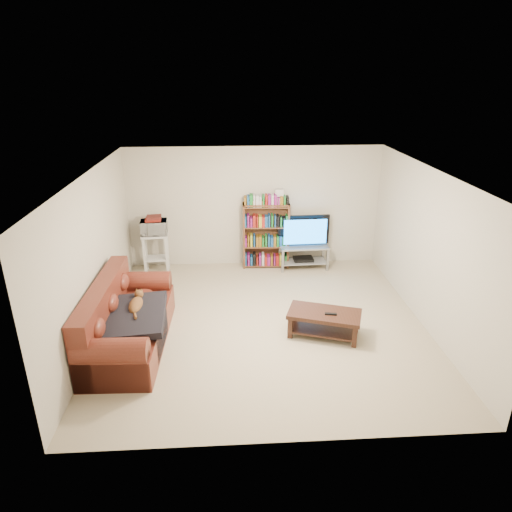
{
  "coord_description": "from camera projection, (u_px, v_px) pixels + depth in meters",
  "views": [
    {
      "loc": [
        -0.52,
        -6.27,
        3.72
      ],
      "look_at": [
        -0.1,
        0.4,
        1.0
      ],
      "focal_mm": 32.0,
      "sensor_mm": 36.0,
      "label": 1
    }
  ],
  "objects": [
    {
      "name": "shelf_clutter",
      "position": [
        271.0,
        198.0,
        8.84
      ],
      "size": [
        0.68,
        0.21,
        0.28
      ],
      "rotation": [
        0.0,
        0.0,
        -0.04
      ],
      "color": "silver",
      "rests_on": "bookshelf"
    },
    {
      "name": "game_boxes",
      "position": [
        153.0,
        219.0,
        8.67
      ],
      "size": [
        0.31,
        0.28,
        0.05
      ],
      "primitive_type": "cube",
      "rotation": [
        0.0,
        0.0,
        0.08
      ],
      "color": "maroon",
      "rests_on": "microwave"
    },
    {
      "name": "coffee_table",
      "position": [
        324.0,
        319.0,
        6.82
      ],
      "size": [
        1.18,
        0.85,
        0.39
      ],
      "rotation": [
        0.0,
        0.0,
        -0.33
      ],
      "color": "#311911",
      "rests_on": "floor"
    },
    {
      "name": "microwave_stand",
      "position": [
        156.0,
        248.0,
        8.89
      ],
      "size": [
        0.53,
        0.4,
        0.8
      ],
      "rotation": [
        0.0,
        0.0,
        0.08
      ],
      "color": "silver",
      "rests_on": "floor"
    },
    {
      "name": "dvd_player",
      "position": [
        303.0,
        259.0,
        9.22
      ],
      "size": [
        0.4,
        0.29,
        0.06
      ],
      "primitive_type": "cube",
      "rotation": [
        0.0,
        0.0,
        0.04
      ],
      "color": "black",
      "rests_on": "tv_stand"
    },
    {
      "name": "remote",
      "position": [
        331.0,
        314.0,
        6.71
      ],
      "size": [
        0.18,
        0.08,
        0.02
      ],
      "primitive_type": "cube",
      "rotation": [
        0.0,
        0.0,
        -0.18
      ],
      "color": "black",
      "rests_on": "coffee_table"
    },
    {
      "name": "wall_left",
      "position": [
        93.0,
        258.0,
        6.63
      ],
      "size": [
        0.0,
        5.0,
        5.0
      ],
      "primitive_type": "plane",
      "rotation": [
        1.57,
        0.0,
        1.57
      ],
      "color": "beige",
      "rests_on": "ground"
    },
    {
      "name": "microwave",
      "position": [
        154.0,
        227.0,
        8.73
      ],
      "size": [
        0.52,
        0.37,
        0.27
      ],
      "primitive_type": "imported",
      "rotation": [
        0.0,
        0.0,
        0.08
      ],
      "color": "silver",
      "rests_on": "microwave_stand"
    },
    {
      "name": "floor",
      "position": [
        264.0,
        324.0,
        7.23
      ],
      "size": [
        5.0,
        5.0,
        0.0
      ],
      "primitive_type": "plane",
      "color": "#C4B592",
      "rests_on": "ground"
    },
    {
      "name": "blanket",
      "position": [
        133.0,
        316.0,
        6.34
      ],
      "size": [
        0.92,
        1.16,
        0.19
      ],
      "primitive_type": "cube",
      "rotation": [
        0.05,
        -0.04,
        0.05
      ],
      "color": "black",
      "rests_on": "sofa"
    },
    {
      "name": "wall_front",
      "position": [
        285.0,
        348.0,
        4.46
      ],
      "size": [
        5.0,
        0.0,
        5.0
      ],
      "primitive_type": "plane",
      "rotation": [
        -1.57,
        0.0,
        0.0
      ],
      "color": "beige",
      "rests_on": "ground"
    },
    {
      "name": "wall_back",
      "position": [
        254.0,
        207.0,
        9.09
      ],
      "size": [
        5.0,
        0.0,
        5.0
      ],
      "primitive_type": "plane",
      "rotation": [
        1.57,
        0.0,
        0.0
      ],
      "color": "beige",
      "rests_on": "ground"
    },
    {
      "name": "cat",
      "position": [
        136.0,
        305.0,
        6.51
      ],
      "size": [
        0.26,
        0.61,
        0.18
      ],
      "primitive_type": null,
      "rotation": [
        0.0,
        0.0,
        -0.03
      ],
      "color": "brown",
      "rests_on": "sofa"
    },
    {
      "name": "bookshelf",
      "position": [
        266.0,
        235.0,
        9.11
      ],
      "size": [
        0.93,
        0.32,
        1.33
      ],
      "rotation": [
        0.0,
        0.0,
        -0.04
      ],
      "color": "brown",
      "rests_on": "floor"
    },
    {
      "name": "ceiling",
      "position": [
        265.0,
        173.0,
        6.32
      ],
      "size": [
        5.0,
        5.0,
        0.0
      ],
      "primitive_type": "plane",
      "rotation": [
        3.14,
        0.0,
        0.0
      ],
      "color": "white",
      "rests_on": "ground"
    },
    {
      "name": "wall_right",
      "position": [
        428.0,
        250.0,
        6.92
      ],
      "size": [
        0.0,
        5.0,
        5.0
      ],
      "primitive_type": "plane",
      "rotation": [
        1.57,
        0.0,
        -1.57
      ],
      "color": "beige",
      "rests_on": "ground"
    },
    {
      "name": "sofa",
      "position": [
        124.0,
        324.0,
        6.56
      ],
      "size": [
        1.02,
        2.26,
        0.95
      ],
      "rotation": [
        0.0,
        0.0,
        -0.03
      ],
      "color": "maroon",
      "rests_on": "floor"
    },
    {
      "name": "tv_stand",
      "position": [
        303.0,
        253.0,
        9.16
      ],
      "size": [
        0.98,
        0.47,
        0.48
      ],
      "rotation": [
        0.0,
        0.0,
        0.04
      ],
      "color": "#999EA3",
      "rests_on": "floor"
    },
    {
      "name": "television",
      "position": [
        304.0,
        231.0,
        8.99
      ],
      "size": [
        1.04,
        0.18,
        0.6
      ],
      "primitive_type": "imported",
      "rotation": [
        0.0,
        0.0,
        3.18
      ],
      "color": "black",
      "rests_on": "tv_stand"
    }
  ]
}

